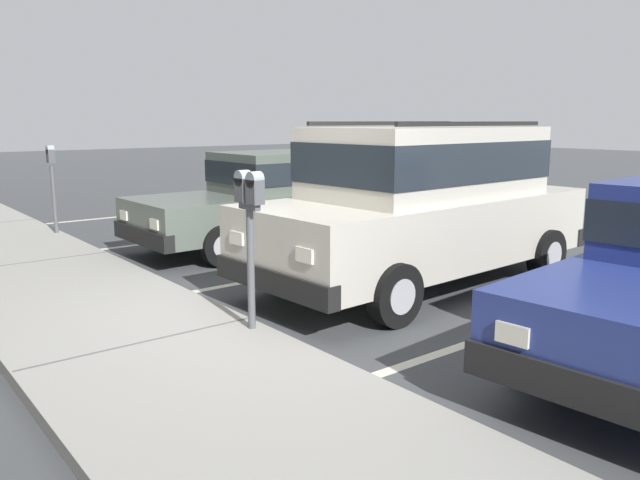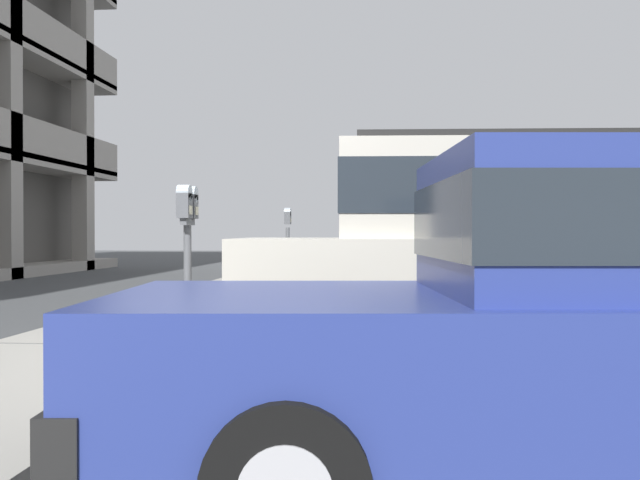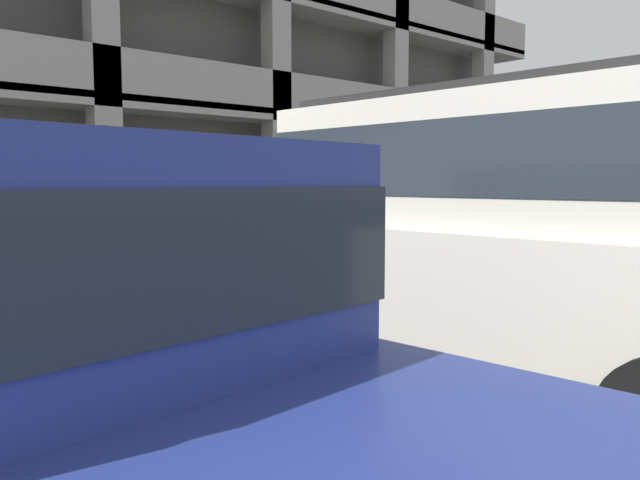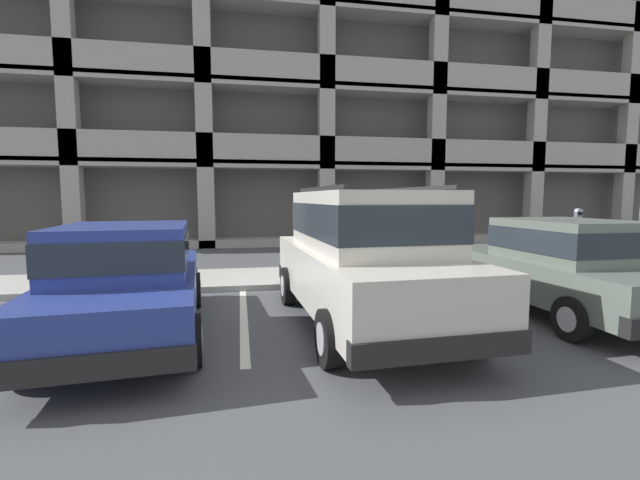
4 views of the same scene
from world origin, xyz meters
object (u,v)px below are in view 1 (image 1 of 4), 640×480
at_px(silver_suv, 423,199).
at_px(parking_meter_far, 52,176).
at_px(dark_hatchback, 272,196).
at_px(parking_meter_near, 250,212).

relative_size(silver_suv, parking_meter_far, 3.21).
xyz_separation_m(silver_suv, parking_meter_far, (6.01, 2.74, 0.02)).
xyz_separation_m(silver_suv, dark_hatchback, (3.28, 0.04, -0.27)).
bearing_deg(parking_meter_near, dark_hatchback, -36.52).
xyz_separation_m(dark_hatchback, parking_meter_near, (-3.70, 2.74, 0.40)).
xyz_separation_m(silver_suv, parking_meter_near, (-0.42, 2.78, 0.14)).
height_order(silver_suv, parking_meter_near, silver_suv).
bearing_deg(parking_meter_far, silver_suv, -155.51).
distance_m(dark_hatchback, parking_meter_far, 3.85).
height_order(dark_hatchback, parking_meter_near, parking_meter_near).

